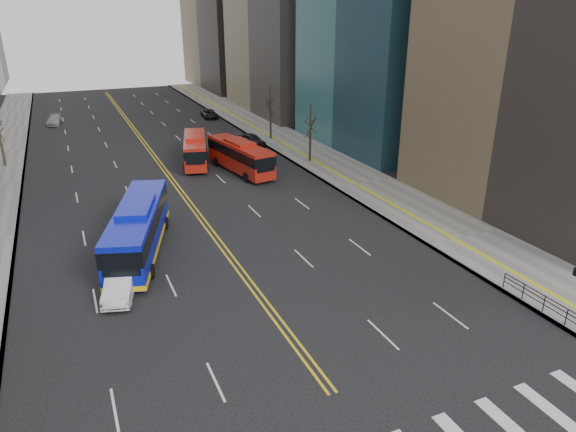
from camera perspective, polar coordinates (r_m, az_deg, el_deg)
The scene contains 11 objects.
sidewalk_right at distance 64.53m, azimuth 1.67°, elevation 7.37°, with size 7.00×130.00×0.15m, color gray.
centerline at distance 68.95m, azimuth -15.42°, elevation 7.49°, with size 0.55×100.00×0.01m.
pedestrian_railing at distance 33.29m, azimuth 26.60°, elevation -8.46°, with size 0.06×6.06×1.02m.
street_trees at distance 47.33m, azimuth -20.49°, elevation 6.54°, with size 35.20×47.20×7.60m.
blue_bus at distance 38.11m, azimuth -16.30°, elevation -1.20°, with size 6.51×13.05×3.71m.
red_bus_near at distance 55.52m, azimuth -5.34°, elevation 6.81°, with size 4.18×11.02×3.42m.
red_bus_far at distance 59.37m, azimuth -10.28°, elevation 7.48°, with size 4.84×10.55×3.28m.
car_white at distance 33.28m, azimuth -18.14°, elevation -7.21°, with size 1.62×4.65×1.53m, color silver.
car_dark_mid at distance 66.75m, azimuth -4.02°, elevation 8.45°, with size 1.83×4.55×1.55m, color black.
car_silver at distance 86.88m, azimuth -24.54°, elevation 9.66°, with size 1.88×4.63×1.34m, color #949599.
car_dark_far at distance 85.34m, azimuth -8.71°, elevation 11.16°, with size 2.16×4.68×1.30m, color black.
Camera 1 is at (-9.49, -11.29, 16.42)m, focal length 32.00 mm.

